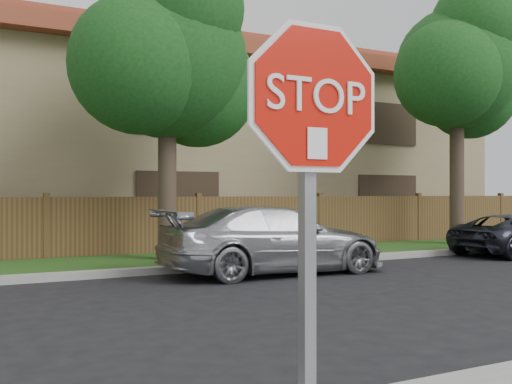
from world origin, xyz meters
TOP-DOWN VIEW (x-y plane):
  - far_curb at (0.00, 8.15)m, footprint 70.00×0.30m
  - grass_strip at (0.00, 9.80)m, footprint 70.00×3.00m
  - fence at (0.00, 11.40)m, footprint 70.00×0.12m
  - apartment_building at (0.00, 17.00)m, footprint 35.20×9.20m
  - tree_mid at (2.52, 9.57)m, footprint 4.80×3.90m
  - tree_right at (12.02, 9.57)m, footprint 4.80×3.90m
  - stop_sign at (-0.69, -1.48)m, footprint 1.01×0.13m
  - sedan_right at (3.92, 7.05)m, footprint 4.93×2.05m

SIDE VIEW (x-z plane):
  - grass_strip at x=0.00m, z-range 0.00..0.12m
  - far_curb at x=0.00m, z-range 0.00..0.15m
  - sedan_right at x=3.92m, z-range 0.00..1.42m
  - fence at x=0.00m, z-range 0.00..1.60m
  - stop_sign at x=-0.69m, z-range 0.55..3.11m
  - apartment_building at x=0.00m, z-range -0.07..7.13m
  - tree_mid at x=2.52m, z-range 1.20..8.55m
  - tree_right at x=12.02m, z-range 1.47..9.67m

